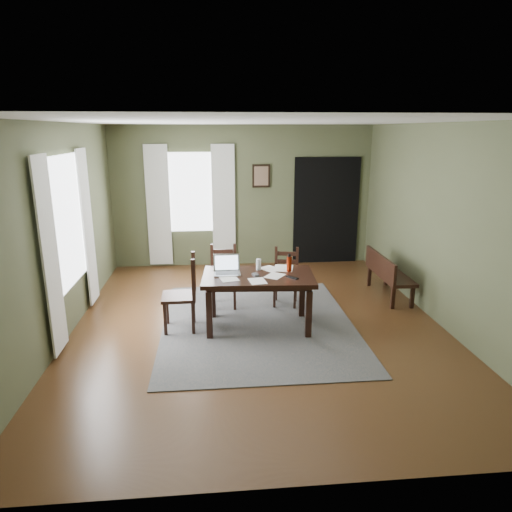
{
  "coord_description": "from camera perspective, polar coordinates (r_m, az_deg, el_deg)",
  "views": [
    {
      "loc": [
        -0.57,
        -5.81,
        2.6
      ],
      "look_at": [
        0.0,
        0.3,
        0.9
      ],
      "focal_mm": 32.0,
      "sensor_mm": 36.0,
      "label": 1
    }
  ],
  "objects": [
    {
      "name": "ground",
      "position": [
        6.39,
        0.25,
        -8.57
      ],
      "size": [
        5.0,
        6.0,
        0.01
      ],
      "color": "#492C16"
    },
    {
      "name": "doorway_back",
      "position": [
        9.19,
        8.76,
        5.59
      ],
      "size": [
        1.3,
        0.03,
        2.1
      ],
      "color": "black",
      "rests_on": "ground"
    },
    {
      "name": "window_left",
      "position": [
        6.4,
        -22.55,
        3.96
      ],
      "size": [
        0.01,
        1.3,
        1.7
      ],
      "color": "white",
      "rests_on": "ground"
    },
    {
      "name": "paper_d",
      "position": [
        6.35,
        3.47,
        -1.52
      ],
      "size": [
        0.32,
        0.38,
        0.0
      ],
      "primitive_type": "cube",
      "rotation": [
        0.0,
        0.0,
        -0.22
      ],
      "color": "white",
      "rests_on": "dining_table"
    },
    {
      "name": "framed_picture",
      "position": [
        8.86,
        0.65,
        9.98
      ],
      "size": [
        0.34,
        0.03,
        0.44
      ],
      "color": "black",
      "rests_on": "ground"
    },
    {
      "name": "chair_back_right",
      "position": [
        6.98,
        3.74,
        -2.68
      ],
      "size": [
        0.45,
        0.45,
        0.86
      ],
      "rotation": [
        0.0,
        0.0,
        -0.22
      ],
      "color": "black",
      "rests_on": "rug"
    },
    {
      "name": "room_shell",
      "position": [
        5.89,
        0.28,
        7.71
      ],
      "size": [
        5.02,
        6.02,
        2.71
      ],
      "color": "#4E5437",
      "rests_on": "ground"
    },
    {
      "name": "rug",
      "position": [
        6.39,
        0.25,
        -8.48
      ],
      "size": [
        2.6,
        3.2,
        0.01
      ],
      "color": "#474747",
      "rests_on": "ground"
    },
    {
      "name": "computer_mouse",
      "position": [
        5.99,
        -0.08,
        -2.38
      ],
      "size": [
        0.09,
        0.12,
        0.03
      ],
      "primitive_type": "cube",
      "rotation": [
        0.0,
        0.0,
        0.34
      ],
      "color": "#3F3F42",
      "rests_on": "dining_table"
    },
    {
      "name": "bench",
      "position": [
        7.58,
        16.02,
        -1.87
      ],
      "size": [
        0.4,
        1.24,
        0.7
      ],
      "rotation": [
        0.0,
        0.0,
        1.57
      ],
      "color": "black",
      "rests_on": "ground"
    },
    {
      "name": "curtain_left_near",
      "position": [
        5.69,
        -24.33,
        -0.16
      ],
      "size": [
        0.03,
        0.48,
        2.3
      ],
      "color": "silver",
      "rests_on": "ground"
    },
    {
      "name": "laptop",
      "position": [
        6.12,
        -3.66,
        -1.58
      ],
      "size": [
        0.36,
        0.29,
        0.24
      ],
      "rotation": [
        0.0,
        0.0,
        0.02
      ],
      "color": "#B7B7BC",
      "rests_on": "dining_table"
    },
    {
      "name": "dining_table",
      "position": [
        6.08,
        0.29,
        -3.18
      ],
      "size": [
        1.52,
        0.97,
        0.73
      ],
      "rotation": [
        0.0,
        0.0,
        -0.07
      ],
      "color": "black",
      "rests_on": "rug"
    },
    {
      "name": "chair_end",
      "position": [
        6.14,
        -9.08,
        -4.72
      ],
      "size": [
        0.46,
        0.45,
        1.02
      ],
      "rotation": [
        0.0,
        0.0,
        -1.55
      ],
      "color": "black",
      "rests_on": "rug"
    },
    {
      "name": "paper_b",
      "position": [
        6.01,
        2.36,
        -2.49
      ],
      "size": [
        0.32,
        0.34,
        0.0
      ],
      "primitive_type": "cube",
      "rotation": [
        0.0,
        0.0,
        -0.62
      ],
      "color": "white",
      "rests_on": "dining_table"
    },
    {
      "name": "paper_a",
      "position": [
        5.92,
        -3.46,
        -2.79
      ],
      "size": [
        0.28,
        0.33,
        0.0
      ],
      "primitive_type": "cube",
      "rotation": [
        0.0,
        0.0,
        0.24
      ],
      "color": "white",
      "rests_on": "dining_table"
    },
    {
      "name": "curtain_back_left",
      "position": [
        8.92,
        -12.1,
        6.11
      ],
      "size": [
        0.44,
        0.03,
        2.3
      ],
      "color": "silver",
      "rests_on": "ground"
    },
    {
      "name": "curtain_back_right",
      "position": [
        8.86,
        -4.07,
        6.35
      ],
      "size": [
        0.44,
        0.03,
        2.3
      ],
      "color": "silver",
      "rests_on": "ground"
    },
    {
      "name": "paper_e",
      "position": [
        5.8,
        0.18,
        -3.15
      ],
      "size": [
        0.24,
        0.29,
        0.0
      ],
      "primitive_type": "cube",
      "rotation": [
        0.0,
        0.0,
        0.14
      ],
      "color": "white",
      "rests_on": "dining_table"
    },
    {
      "name": "drinking_glass",
      "position": [
        6.25,
        0.33,
        -1.06
      ],
      "size": [
        0.08,
        0.08,
        0.15
      ],
      "primitive_type": "cylinder",
      "rotation": [
        0.0,
        0.0,
        -0.14
      ],
      "color": "silver",
      "rests_on": "dining_table"
    },
    {
      "name": "water_bottle",
      "position": [
        6.18,
        4.17,
        -0.94
      ],
      "size": [
        0.08,
        0.08,
        0.24
      ],
      "rotation": [
        0.0,
        0.0,
        0.14
      ],
      "color": "#A0250C",
      "rests_on": "dining_table"
    },
    {
      "name": "paper_c",
      "position": [
        6.3,
        1.84,
        -1.62
      ],
      "size": [
        0.35,
        0.36,
        0.0
      ],
      "primitive_type": "cube",
      "rotation": [
        0.0,
        0.0,
        0.63
      ],
      "color": "white",
      "rests_on": "dining_table"
    },
    {
      "name": "tv_remote",
      "position": [
        5.94,
        4.54,
        -2.66
      ],
      "size": [
        0.15,
        0.17,
        0.02
      ],
      "primitive_type": "cube",
      "rotation": [
        0.0,
        0.0,
        0.68
      ],
      "color": "black",
      "rests_on": "dining_table"
    },
    {
      "name": "window_back",
      "position": [
        8.86,
        -8.16,
        7.87
      ],
      "size": [
        1.0,
        0.01,
        1.5
      ],
      "color": "white",
      "rests_on": "ground"
    },
    {
      "name": "chair_back_left",
      "position": [
        6.91,
        -4.08,
        -2.63
      ],
      "size": [
        0.42,
        0.42,
        0.92
      ],
      "rotation": [
        0.0,
        0.0,
        -0.04
      ],
      "color": "black",
      "rests_on": "rug"
    },
    {
      "name": "curtain_left_far",
      "position": [
        7.22,
        -20.28,
        3.33
      ],
      "size": [
        0.03,
        0.48,
        2.3
      ],
      "color": "silver",
      "rests_on": "ground"
    }
  ]
}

